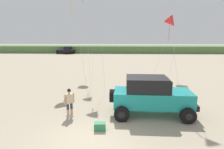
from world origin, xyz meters
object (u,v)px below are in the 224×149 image
distant_pickup (66,50)px  kite_white_parafoil (171,22)px  cooler_box (100,126)px  jeep (151,95)px  person_watching (69,101)px

distant_pickup → kite_white_parafoil: bearing=-55.3°
distant_pickup → kite_white_parafoil: size_ratio=0.67×
cooler_box → kite_white_parafoil: kite_white_parafoil is taller
cooler_box → distant_pickup: 44.03m
jeep → cooler_box: bearing=-144.2°
jeep → person_watching: 4.70m
distant_pickup → kite_white_parafoil: (20.04, -28.91, 5.13)m
jeep → cooler_box: size_ratio=8.72×
person_watching → distant_pickup: (-11.62, 40.38, 0.00)m
cooler_box → kite_white_parafoil: size_ratio=0.08×
person_watching → kite_white_parafoil: (8.43, 11.47, 5.13)m
cooler_box → distant_pickup: (-13.51, 41.90, 0.75)m
cooler_box → distant_pickup: bearing=104.3°
kite_white_parafoil → cooler_box: bearing=-116.7°
person_watching → distant_pickup: distant_pickup is taller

